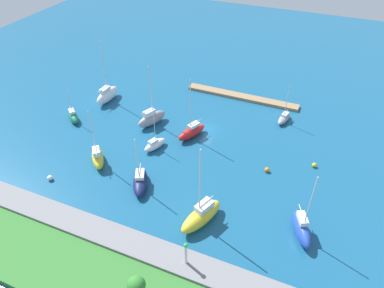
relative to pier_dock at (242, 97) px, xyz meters
The scene contains 19 objects.
water 14.50m from the pier_dock, 78.35° to the left, with size 160.00×160.00×0.00m, color #19567F.
pier_dock is the anchor object (origin of this frame).
breakwater 43.44m from the pier_dock, 86.14° to the left, with size 71.12×3.86×1.24m, color gray.
shoreline_park 49.46m from the pier_dock, 86.61° to the left, with size 62.54×9.56×0.87m, color #387A33.
harbor_beacon 43.81m from the pier_dock, 97.39° to the left, with size 0.56×0.56×3.73m.
park_tree_midwest 50.42m from the pier_dock, 93.23° to the left, with size 2.05×2.05×4.99m.
sailboat_white_mid_basin 29.28m from the pier_dock, 25.28° to the left, with size 2.27×6.96×13.31m.
sailboat_yellow_east_end 34.73m from the pier_dock, 61.75° to the left, with size 5.23×5.71×10.30m.
sailboat_gray_by_breakwater 11.72m from the pier_dock, 151.68° to the left, with size 2.48×4.86×8.36m.
sailboat_blue_center_basin 37.09m from the pier_dock, 119.07° to the left, with size 4.27×6.44×11.21m.
sailboat_navy_far_north 33.47m from the pier_dock, 78.03° to the left, with size 4.77×6.73×9.69m.
sailboat_red_outer_mooring 18.03m from the pier_dock, 75.24° to the left, with size 4.28×6.66×12.20m.
sailboat_green_along_channel 35.80m from the pier_dock, 37.17° to the left, with size 4.65×4.21×7.22m.
sailboat_white_lone_south 25.08m from the pier_dock, 68.15° to the left, with size 3.19×4.99×7.12m.
sailboat_yellow_far_south 36.00m from the pier_dock, 97.37° to the left, with size 5.00×8.04×13.63m.
sailboat_gray_west_end 21.45m from the pier_dock, 51.12° to the left, with size 4.30×6.76×12.37m.
mooring_buoy_white 42.83m from the pier_dock, 60.33° to the left, with size 0.87×0.87×0.87m, color white.
mooring_buoy_yellow 24.79m from the pier_dock, 136.07° to the left, with size 0.79×0.79×0.79m, color yellow.
mooring_buoy_orange 24.06m from the pier_dock, 116.57° to the left, with size 0.82×0.82×0.82m, color orange.
Camera 1 is at (-19.30, 52.60, 40.16)m, focal length 33.21 mm.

